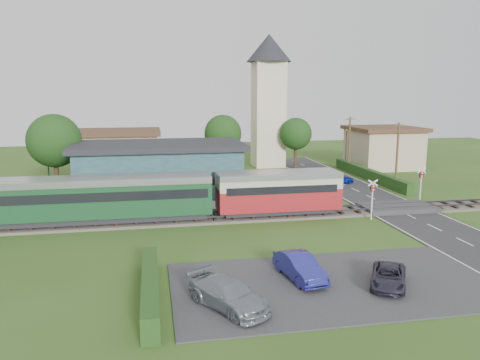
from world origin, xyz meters
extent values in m
plane|color=#2D4C19|center=(0.00, 0.00, 0.00)|extent=(120.00, 120.00, 0.00)
cube|color=#4C443D|center=(0.00, 2.00, 0.10)|extent=(76.00, 3.20, 0.20)
cube|color=#3F3F47|center=(0.00, 1.28, 0.42)|extent=(76.00, 0.08, 0.15)
cube|color=#3F3F47|center=(0.00, 2.72, 0.42)|extent=(76.00, 0.08, 0.15)
cube|color=#28282B|center=(10.00, 0.00, 0.03)|extent=(6.00, 70.00, 0.05)
cube|color=#333335|center=(-1.50, -12.00, 0.04)|extent=(17.00, 9.00, 0.08)
cube|color=#333335|center=(10.00, 2.00, 0.23)|extent=(6.20, 3.40, 0.45)
cube|color=gray|center=(-10.00, 5.20, 0.23)|extent=(30.00, 3.00, 0.45)
cube|color=beige|center=(-18.00, 5.20, 1.65)|extent=(2.00, 2.00, 2.40)
cube|color=#232328|center=(-18.00, 5.20, 2.93)|extent=(2.30, 2.30, 0.15)
cube|color=#27464E|center=(-10.00, 11.00, 2.40)|extent=(15.00, 8.00, 4.80)
cube|color=#232328|center=(-10.00, 11.00, 5.05)|extent=(16.00, 9.00, 0.50)
cube|color=#232328|center=(-10.00, 7.06, 1.10)|extent=(1.20, 0.12, 2.20)
cube|color=black|center=(-15.00, 7.06, 2.40)|extent=(1.00, 0.12, 1.20)
cube|color=black|center=(-13.00, 7.06, 2.40)|extent=(1.00, 0.12, 1.20)
cube|color=black|center=(-7.00, 7.06, 2.40)|extent=(1.00, 0.12, 1.20)
cube|color=black|center=(-5.00, 7.06, 2.40)|extent=(1.00, 0.12, 1.20)
cube|color=#232328|center=(-0.67, 2.00, 0.59)|extent=(9.00, 2.20, 0.50)
cube|color=maroon|center=(-0.67, 2.00, 1.59)|extent=(10.00, 2.80, 1.80)
cube|color=#B7B19F|center=(-0.67, 2.00, 2.84)|extent=(10.00, 2.82, 0.90)
cube|color=black|center=(-0.67, 2.00, 2.49)|extent=(9.00, 2.88, 0.60)
cube|color=#949699|center=(-0.67, 2.00, 3.49)|extent=(10.00, 2.90, 0.45)
cube|color=#232328|center=(-14.27, 2.00, 0.59)|extent=(15.20, 2.20, 0.50)
cube|color=#143F20|center=(-14.27, 2.00, 2.09)|extent=(16.00, 2.80, 2.60)
cube|color=black|center=(-14.27, 2.00, 2.49)|extent=(15.40, 2.86, 0.70)
cube|color=#949699|center=(-14.27, 2.00, 3.49)|extent=(16.00, 2.90, 0.50)
cube|color=beige|center=(5.00, 28.00, 7.00)|extent=(4.00, 4.00, 14.00)
cone|color=#232328|center=(5.00, 28.00, 15.80)|extent=(6.00, 6.00, 3.60)
cube|color=tan|center=(-15.00, 25.00, 2.50)|extent=(10.00, 8.00, 5.00)
cube|color=#472D1E|center=(-15.00, 25.00, 5.25)|extent=(10.80, 8.80, 0.50)
cube|color=tan|center=(20.00, 24.00, 2.50)|extent=(8.00, 8.00, 5.00)
cube|color=#472D1E|center=(20.00, 24.00, 5.25)|extent=(8.80, 8.80, 0.50)
cube|color=#193814|center=(-11.00, -12.00, 0.60)|extent=(0.80, 9.00, 1.20)
cube|color=#193814|center=(14.20, 16.00, 0.60)|extent=(0.80, 18.00, 1.20)
cube|color=#193814|center=(-10.00, 15.50, 0.65)|extent=(22.00, 0.80, 1.30)
cylinder|color=#332316|center=(-20.00, 14.00, 2.06)|extent=(0.44, 0.44, 4.12)
sphere|color=#143311|center=(-20.00, 14.00, 5.40)|extent=(5.20, 5.20, 5.20)
cylinder|color=#332316|center=(-2.00, 23.00, 1.93)|extent=(0.44, 0.44, 3.85)
sphere|color=#143311|center=(-2.00, 23.00, 5.04)|extent=(4.60, 4.60, 4.60)
cylinder|color=#332316|center=(8.00, 25.00, 1.79)|extent=(0.44, 0.44, 3.58)
sphere|color=#143311|center=(8.00, 25.00, 4.68)|extent=(4.20, 4.20, 4.20)
cylinder|color=#473321|center=(14.20, 10.00, 3.50)|extent=(0.22, 0.22, 7.00)
cube|color=#473321|center=(14.20, 10.00, 6.70)|extent=(1.40, 0.10, 0.10)
cylinder|color=#473321|center=(14.20, 22.00, 3.50)|extent=(0.22, 0.22, 7.00)
cube|color=#473321|center=(14.20, 22.00, 6.70)|extent=(1.40, 0.10, 0.10)
cylinder|color=silver|center=(6.40, -0.40, 1.50)|extent=(0.12, 0.12, 3.00)
cube|color=#232328|center=(6.40, -0.40, 2.60)|extent=(0.35, 0.18, 0.55)
sphere|color=#FF190C|center=(6.40, -0.52, 2.75)|extent=(0.14, 0.14, 0.14)
sphere|color=#FF190C|center=(6.40, -0.52, 2.45)|extent=(0.14, 0.14, 0.14)
cube|color=silver|center=(6.40, -0.40, 3.00)|extent=(0.84, 0.05, 0.55)
cube|color=silver|center=(6.40, -0.40, 3.00)|extent=(0.84, 0.05, 0.55)
cylinder|color=silver|center=(13.60, 4.40, 1.50)|extent=(0.12, 0.12, 3.00)
cube|color=#232328|center=(13.60, 4.40, 2.60)|extent=(0.35, 0.18, 0.55)
sphere|color=#FF190C|center=(13.60, 4.28, 2.75)|extent=(0.14, 0.14, 0.14)
sphere|color=#FF190C|center=(13.60, 4.28, 2.45)|extent=(0.14, 0.14, 0.14)
cube|color=silver|center=(13.60, 4.40, 3.00)|extent=(0.84, 0.05, 0.55)
cube|color=silver|center=(13.60, 4.40, 3.00)|extent=(0.84, 0.05, 0.55)
cylinder|color=#3F3F47|center=(-22.00, 20.00, 2.50)|extent=(0.14, 0.14, 5.00)
sphere|color=orange|center=(-22.00, 20.00, 5.00)|extent=(0.30, 0.30, 0.30)
cylinder|color=#3F3F47|center=(16.00, 27.00, 2.50)|extent=(0.14, 0.14, 5.00)
sphere|color=orange|center=(16.00, 27.00, 5.00)|extent=(0.30, 0.30, 0.30)
imported|color=#081C91|center=(9.66, 14.09, 0.61)|extent=(3.38, 1.66, 1.11)
imported|color=navy|center=(-3.03, -11.05, 0.76)|extent=(2.08, 4.29, 1.35)
imported|color=gray|center=(-7.41, -13.76, 0.75)|extent=(3.99, 4.91, 1.34)
imported|color=#292738|center=(1.23, -12.85, 0.59)|extent=(3.31, 4.05, 1.03)
imported|color=gray|center=(-3.33, 5.38, 1.37)|extent=(0.73, 0.54, 1.84)
imported|color=gray|center=(-16.70, 5.58, 1.29)|extent=(0.78, 0.92, 1.68)
camera|label=1|loc=(-10.69, -34.02, 10.05)|focal=35.00mm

